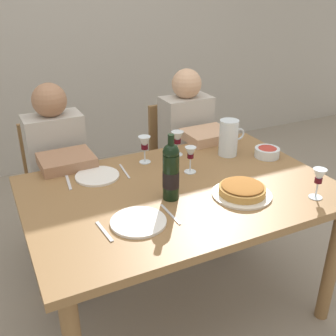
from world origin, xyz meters
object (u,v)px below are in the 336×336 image
object	(u,v)px
baked_tart	(242,190)
chair_left	(56,179)
salad_bowl	(267,151)
wine_bottle	(171,172)
diner_left	(63,177)
water_pitcher	(229,140)
wine_glass_right_diner	(144,144)
dinner_plate_right_setting	(97,176)
dining_table	(181,204)
dinner_plate_left_setting	(138,222)
diner_right	(194,151)
wine_glass_left_diner	(177,139)
wine_glass_spare	(190,154)
chair_right	(177,155)
wine_glass_centre	(319,178)

from	to	relation	value
baked_tart	chair_left	xyz separation A→B (m)	(-0.68, 1.10, -0.29)
salad_bowl	wine_bottle	bearing A→B (deg)	-165.20
wine_bottle	diner_left	size ratio (longest dim) A/B	0.27
water_pitcher	wine_glass_right_diner	world-z (taller)	water_pitcher
wine_bottle	dinner_plate_right_setting	world-z (taller)	wine_bottle
dinner_plate_right_setting	dining_table	bearing A→B (deg)	-41.29
dining_table	dinner_plate_left_setting	distance (m)	0.38
dinner_plate_left_setting	diner_right	world-z (taller)	diner_right
baked_tart	dinner_plate_left_setting	xyz separation A→B (m)	(-0.53, -0.01, -0.02)
baked_tart	dinner_plate_right_setting	distance (m)	0.74
wine_bottle	dinner_plate_left_setting	bearing A→B (deg)	-149.11
wine_glass_left_diner	wine_glass_spare	distance (m)	0.24
wine_glass_left_diner	chair_left	xyz separation A→B (m)	(-0.62, 0.53, -0.36)
dinner_plate_right_setting	dinner_plate_left_setting	bearing A→B (deg)	-86.55
wine_glass_spare	dining_table	bearing A→B (deg)	-132.97
chair_right	wine_glass_left_diner	bearing A→B (deg)	61.48
dinner_plate_left_setting	dinner_plate_right_setting	xyz separation A→B (m)	(-0.03, 0.49, 0.00)
dinner_plate_right_setting	chair_right	size ratio (longest dim) A/B	0.26
dinner_plate_left_setting	chair_left	bearing A→B (deg)	97.53
baked_tart	salad_bowl	world-z (taller)	salad_bowl
dinner_plate_left_setting	chair_left	xyz separation A→B (m)	(-0.15, 1.10, -0.27)
baked_tart	dinner_plate_left_setting	distance (m)	0.53
dining_table	diner_right	world-z (taller)	diner_right
wine_glass_left_diner	chair_right	distance (m)	0.70
wine_glass_spare	chair_left	distance (m)	1.03
wine_glass_centre	dinner_plate_left_setting	xyz separation A→B (m)	(-0.83, 0.16, -0.10)
salad_bowl	wine_glass_spare	bearing A→B (deg)	178.07
water_pitcher	wine_glass_spare	world-z (taller)	water_pitcher
wine_glass_right_diner	diner_right	world-z (taller)	diner_right
wine_glass_centre	dinner_plate_right_setting	bearing A→B (deg)	142.68
wine_glass_spare	baked_tart	bearing A→B (deg)	-73.04
salad_bowl	diner_right	xyz separation A→B (m)	(-0.17, 0.55, -0.18)
wine_glass_left_diner	chair_left	bearing A→B (deg)	139.47
dining_table	wine_bottle	distance (m)	0.26
salad_bowl	diner_right	size ratio (longest dim) A/B	0.12
baked_tart	diner_left	world-z (taller)	diner_left
dinner_plate_right_setting	wine_glass_spare	bearing A→B (deg)	-18.89
dining_table	diner_left	bearing A→B (deg)	123.85
salad_bowl	wine_glass_centre	bearing A→B (deg)	-101.43
diner_left	wine_bottle	bearing A→B (deg)	114.87
diner_left	dinner_plate_right_setting	bearing A→B (deg)	105.64
wine_glass_right_diner	dinner_plate_right_setting	distance (m)	0.32
wine_glass_right_diner	wine_glass_centre	distance (m)	0.92
wine_bottle	diner_left	distance (m)	0.87
dining_table	dinner_plate_right_setting	bearing A→B (deg)	138.71
chair_left	diner_left	distance (m)	0.26
wine_glass_right_diner	diner_left	world-z (taller)	diner_left
wine_bottle	wine_glass_spare	bearing A→B (deg)	43.52
water_pitcher	baked_tart	bearing A→B (deg)	-115.75
salad_bowl	wine_glass_centre	distance (m)	0.50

